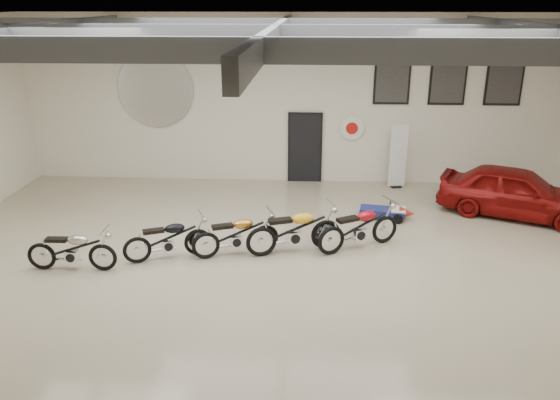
# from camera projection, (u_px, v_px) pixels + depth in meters

# --- Properties ---
(floor) EXTENTS (16.00, 12.00, 0.01)m
(floor) POSITION_uv_depth(u_px,v_px,m) (277.00, 269.00, 11.49)
(floor) COLOR tan
(floor) RESTS_ON ground
(ceiling) EXTENTS (16.00, 12.00, 0.01)m
(ceiling) POSITION_uv_depth(u_px,v_px,m) (276.00, 19.00, 9.76)
(ceiling) COLOR gray
(ceiling) RESTS_ON back_wall
(back_wall) EXTENTS (16.00, 0.02, 5.00)m
(back_wall) POSITION_uv_depth(u_px,v_px,m) (289.00, 100.00, 16.25)
(back_wall) COLOR beige
(back_wall) RESTS_ON floor
(ceiling_beams) EXTENTS (15.80, 11.80, 0.32)m
(ceiling_beams) POSITION_uv_depth(u_px,v_px,m) (276.00, 34.00, 9.85)
(ceiling_beams) COLOR slate
(ceiling_beams) RESTS_ON ceiling
(door) EXTENTS (0.92, 0.08, 2.10)m
(door) POSITION_uv_depth(u_px,v_px,m) (305.00, 148.00, 16.67)
(door) COLOR black
(door) RESTS_ON back_wall
(logo_plaque) EXTENTS (2.30, 0.06, 1.16)m
(logo_plaque) POSITION_uv_depth(u_px,v_px,m) (155.00, 89.00, 16.31)
(logo_plaque) COLOR silver
(logo_plaque) RESTS_ON back_wall
(poster_left) EXTENTS (1.05, 0.08, 1.35)m
(poster_left) POSITION_uv_depth(u_px,v_px,m) (392.00, 81.00, 15.84)
(poster_left) COLOR black
(poster_left) RESTS_ON back_wall
(poster_mid) EXTENTS (1.05, 0.08, 1.35)m
(poster_mid) POSITION_uv_depth(u_px,v_px,m) (448.00, 82.00, 15.76)
(poster_mid) COLOR black
(poster_mid) RESTS_ON back_wall
(poster_right) EXTENTS (1.05, 0.08, 1.35)m
(poster_right) POSITION_uv_depth(u_px,v_px,m) (504.00, 82.00, 15.68)
(poster_right) COLOR black
(poster_right) RESTS_ON back_wall
(oil_sign) EXTENTS (0.72, 0.10, 0.72)m
(oil_sign) POSITION_uv_depth(u_px,v_px,m) (352.00, 128.00, 16.38)
(oil_sign) COLOR white
(oil_sign) RESTS_ON back_wall
(banner_stand) EXTENTS (0.55, 0.30, 1.90)m
(banner_stand) POSITION_uv_depth(u_px,v_px,m) (398.00, 157.00, 16.14)
(banner_stand) COLOR white
(banner_stand) RESTS_ON floor
(motorcycle_silver) EXTENTS (1.85, 0.61, 0.96)m
(motorcycle_silver) POSITION_uv_depth(u_px,v_px,m) (71.00, 249.00, 11.28)
(motorcycle_silver) COLOR silver
(motorcycle_silver) RESTS_ON floor
(motorcycle_black) EXTENTS (1.94, 1.24, 0.97)m
(motorcycle_black) POSITION_uv_depth(u_px,v_px,m) (167.00, 238.00, 11.77)
(motorcycle_black) COLOR silver
(motorcycle_black) RESTS_ON floor
(motorcycle_gold) EXTENTS (1.99, 1.22, 0.99)m
(motorcycle_gold) POSITION_uv_depth(u_px,v_px,m) (236.00, 234.00, 11.95)
(motorcycle_gold) COLOR silver
(motorcycle_gold) RESTS_ON floor
(motorcycle_yellow) EXTENTS (2.23, 1.30, 1.11)m
(motorcycle_yellow) POSITION_uv_depth(u_px,v_px,m) (294.00, 229.00, 12.05)
(motorcycle_yellow) COLOR silver
(motorcycle_yellow) RESTS_ON floor
(motorcycle_red) EXTENTS (2.10, 1.55, 1.06)m
(motorcycle_red) POSITION_uv_depth(u_px,v_px,m) (359.00, 227.00, 12.24)
(motorcycle_red) COLOR silver
(motorcycle_red) RESTS_ON floor
(go_kart) EXTENTS (1.50, 0.85, 0.51)m
(go_kart) POSITION_uv_depth(u_px,v_px,m) (387.00, 209.00, 14.01)
(go_kart) COLOR navy
(go_kart) RESTS_ON floor
(vintage_car) EXTENTS (2.96, 4.14, 1.31)m
(vintage_car) POSITION_uv_depth(u_px,v_px,m) (516.00, 192.00, 14.09)
(vintage_car) COLOR maroon
(vintage_car) RESTS_ON floor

